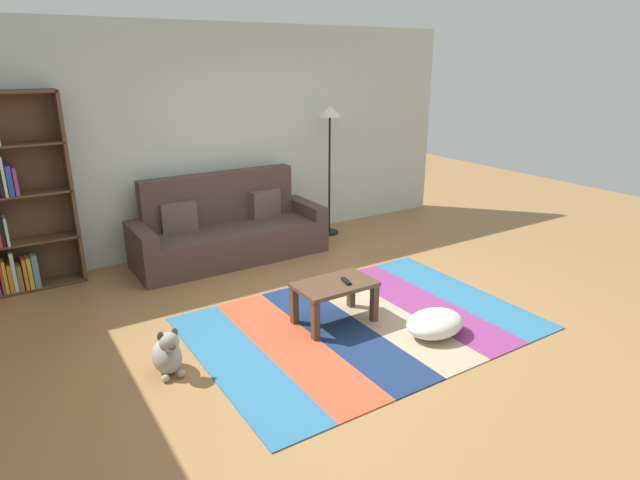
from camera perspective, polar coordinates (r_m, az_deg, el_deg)
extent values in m
plane|color=#9E7042|center=(5.03, 1.97, -8.23)|extent=(14.00, 14.00, 0.00)
cube|color=silver|center=(6.80, -10.38, 10.62)|extent=(6.80, 0.10, 2.70)
cube|color=teal|center=(4.37, -8.82, -12.91)|extent=(0.49, 2.10, 0.01)
cube|color=#C64C2D|center=(4.56, -3.06, -11.27)|extent=(0.49, 2.10, 0.01)
cube|color=navy|center=(4.79, 2.14, -9.68)|extent=(0.49, 2.10, 0.01)
cube|color=tan|center=(5.05, 6.79, -8.17)|extent=(0.49, 2.10, 0.01)
cube|color=#843370|center=(5.35, 10.92, -6.78)|extent=(0.49, 2.10, 0.01)
cube|color=teal|center=(5.68, 14.57, -5.52)|extent=(0.49, 2.10, 0.01)
cube|color=#4C3833|center=(6.44, -9.46, -0.32)|extent=(1.90, 0.80, 0.40)
cube|color=#4C3833|center=(6.57, -10.75, 4.53)|extent=(1.90, 0.20, 0.60)
cube|color=#4C3833|center=(6.12, -18.45, -1.33)|extent=(0.18, 0.80, 0.56)
cube|color=#4C3833|center=(6.87, -1.53, 1.85)|extent=(0.18, 0.80, 0.56)
cube|color=brown|center=(6.32, -14.86, 2.33)|extent=(0.42, 0.19, 0.36)
cube|color=brown|center=(6.72, -5.94, 3.84)|extent=(0.42, 0.19, 0.36)
cube|color=brown|center=(6.16, -25.17, 5.01)|extent=(0.04, 0.28, 2.01)
cube|color=brown|center=(6.25, -29.24, 4.57)|extent=(0.90, 0.01, 2.01)
cube|color=brown|center=(6.40, -27.74, -4.22)|extent=(0.86, 0.28, 0.02)
cube|color=brown|center=(6.24, -28.43, -0.04)|extent=(0.86, 0.28, 0.02)
cube|color=brown|center=(6.12, -29.14, 4.33)|extent=(0.86, 0.28, 0.02)
cube|color=brown|center=(6.04, -29.89, 8.85)|extent=(0.86, 0.28, 0.02)
cube|color=brown|center=(5.99, -30.67, 13.46)|extent=(0.86, 0.28, 0.02)
cube|color=red|center=(6.31, -30.97, -3.31)|extent=(0.03, 0.21, 0.34)
cube|color=gold|center=(6.29, -30.68, -3.33)|extent=(0.03, 0.17, 0.34)
cube|color=orange|center=(6.33, -30.28, -3.41)|extent=(0.04, 0.23, 0.29)
cube|color=silver|center=(6.31, -30.02, -2.80)|extent=(0.04, 0.23, 0.41)
cube|color=#8C6647|center=(6.30, -29.48, -3.44)|extent=(0.04, 0.17, 0.27)
cube|color=orange|center=(6.30, -29.06, -3.11)|extent=(0.03, 0.18, 0.32)
cube|color=gold|center=(6.30, -28.67, -3.00)|extent=(0.04, 0.18, 0.33)
cube|color=#668C99|center=(6.29, -28.18, -2.85)|extent=(0.05, 0.16, 0.35)
cube|color=black|center=(6.16, -30.97, 1.16)|extent=(0.03, 0.21, 0.36)
cube|color=silver|center=(6.18, -30.58, 0.91)|extent=(0.03, 0.22, 0.29)
cube|color=silver|center=(6.05, -30.84, 5.92)|extent=(0.03, 0.21, 0.39)
cube|color=#334CB2|center=(6.07, -30.35, 5.58)|extent=(0.05, 0.23, 0.30)
cube|color=purple|center=(6.05, -29.85, 5.51)|extent=(0.03, 0.17, 0.28)
cube|color=#513826|center=(4.77, 1.58, -4.79)|extent=(0.71, 0.44, 0.04)
cube|color=#513826|center=(4.56, -0.49, -8.64)|extent=(0.06, 0.06, 0.35)
cube|color=#513826|center=(4.89, 5.84, -6.75)|extent=(0.06, 0.06, 0.35)
cube|color=#513826|center=(4.84, -2.77, -6.98)|extent=(0.06, 0.06, 0.35)
cube|color=#513826|center=(5.15, 3.36, -5.31)|extent=(0.06, 0.06, 0.35)
ellipsoid|color=white|center=(4.76, 12.20, -8.73)|extent=(0.55, 0.41, 0.22)
ellipsoid|color=#9E998E|center=(4.33, -16.09, -11.89)|extent=(0.22, 0.30, 0.26)
sphere|color=#9E998E|center=(4.16, -15.87, -10.47)|extent=(0.15, 0.15, 0.15)
ellipsoid|color=#474440|center=(4.11, -15.60, -10.95)|extent=(0.06, 0.07, 0.05)
ellipsoid|color=#474440|center=(4.14, -16.72, -9.87)|extent=(0.05, 0.04, 0.08)
ellipsoid|color=#474440|center=(4.16, -15.33, -9.56)|extent=(0.05, 0.04, 0.08)
sphere|color=#9E998E|center=(4.26, -16.20, -14.05)|extent=(0.06, 0.06, 0.06)
sphere|color=#9E998E|center=(4.28, -14.63, -13.68)|extent=(0.06, 0.06, 0.06)
cylinder|color=black|center=(7.37, 0.98, 0.85)|extent=(0.26, 0.26, 0.02)
cylinder|color=black|center=(7.16, 1.02, 6.87)|extent=(0.03, 0.03, 1.56)
cone|color=white|center=(7.03, 1.06, 13.65)|extent=(0.32, 0.32, 0.14)
cube|color=black|center=(4.78, 2.83, -4.41)|extent=(0.08, 0.16, 0.02)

